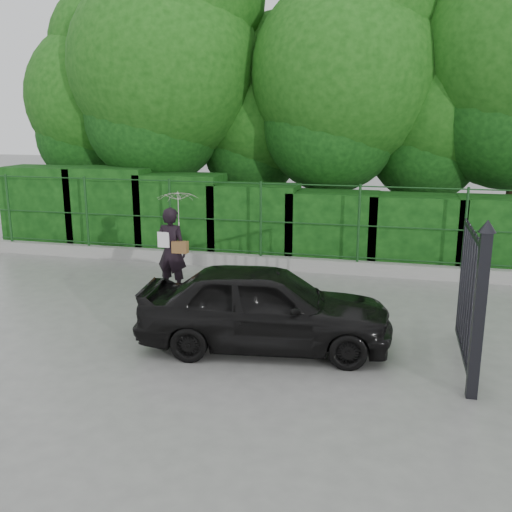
# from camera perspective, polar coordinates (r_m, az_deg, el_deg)

# --- Properties ---
(ground) EXTENTS (80.00, 80.00, 0.00)m
(ground) POSITION_cam_1_polar(r_m,az_deg,el_deg) (9.85, -7.99, -7.62)
(ground) COLOR gray
(kerb) EXTENTS (14.00, 0.25, 0.30)m
(kerb) POSITION_cam_1_polar(r_m,az_deg,el_deg) (13.88, -1.13, -0.50)
(kerb) COLOR #9E9E99
(kerb) RESTS_ON ground
(fence) EXTENTS (14.13, 0.06, 1.80)m
(fence) POSITION_cam_1_polar(r_m,az_deg,el_deg) (13.60, -0.25, 3.73)
(fence) COLOR #153E18
(fence) RESTS_ON kerb
(hedge) EXTENTS (14.20, 1.20, 2.25)m
(hedge) POSITION_cam_1_polar(r_m,az_deg,el_deg) (14.75, -1.61, 3.71)
(hedge) COLOR black
(hedge) RESTS_ON ground
(trees) EXTENTS (17.10, 6.15, 8.08)m
(trees) POSITION_cam_1_polar(r_m,az_deg,el_deg) (16.43, 5.90, 17.36)
(trees) COLOR black
(trees) RESTS_ON ground
(gate) EXTENTS (0.22, 2.33, 2.36)m
(gate) POSITION_cam_1_polar(r_m,az_deg,el_deg) (8.19, 21.02, -4.10)
(gate) COLOR black
(gate) RESTS_ON ground
(woman) EXTENTS (0.91, 0.85, 2.12)m
(woman) POSITION_cam_1_polar(r_m,az_deg,el_deg) (11.72, -8.11, 2.60)
(woman) COLOR black
(woman) RESTS_ON ground
(car) EXTENTS (4.12, 2.07, 1.35)m
(car) POSITION_cam_1_polar(r_m,az_deg,el_deg) (8.97, 0.91, -5.08)
(car) COLOR black
(car) RESTS_ON ground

